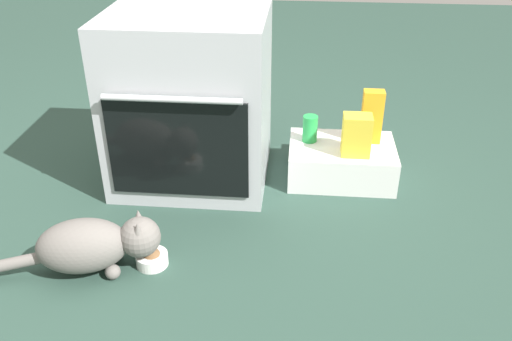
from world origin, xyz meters
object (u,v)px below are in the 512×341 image
cat (93,244)px  soda_can (310,129)px  juice_carton (372,117)px  oven (190,100)px  snack_bag (357,135)px  pantry_cabinet (341,161)px  food_bowl (152,258)px

cat → soda_can: soda_can is taller
soda_can → juice_carton: juice_carton is taller
oven → juice_carton: bearing=6.9°
snack_bag → cat: bearing=-144.9°
oven → pantry_cabinet: (0.66, 0.04, -0.29)m
soda_can → juice_carton: size_ratio=0.50×
oven → food_bowl: oven is taller
food_bowl → snack_bag: snack_bag is taller
pantry_cabinet → cat: (-0.88, -0.73, 0.03)m
pantry_cabinet → snack_bag: 0.19m
pantry_cabinet → food_bowl: size_ratio=4.08×
snack_bag → juice_carton: bearing=60.8°
pantry_cabinet → cat: size_ratio=0.72×
pantry_cabinet → snack_bag: snack_bag is taller
cat → soda_can: size_ratio=5.43×
food_bowl → juice_carton: (0.82, 0.74, 0.25)m
oven → snack_bag: 0.72m
pantry_cabinet → cat: 1.15m
food_bowl → cat: (-0.19, -0.05, 0.08)m
oven → juice_carton: oven is taller
pantry_cabinet → soda_can: 0.21m
food_bowl → soda_can: size_ratio=0.95×
snack_bag → oven: bearing=177.1°
pantry_cabinet → cat: cat is taller
soda_can → oven: bearing=-171.9°
food_bowl → snack_bag: bearing=39.2°
cat → snack_bag: (0.93, 0.65, 0.14)m
pantry_cabinet → snack_bag: (0.05, -0.07, 0.17)m
snack_bag → juice_carton: size_ratio=0.75×
food_bowl → snack_bag: (0.75, 0.61, 0.22)m
cat → food_bowl: bearing=-0.0°
cat → soda_can: bearing=31.8°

